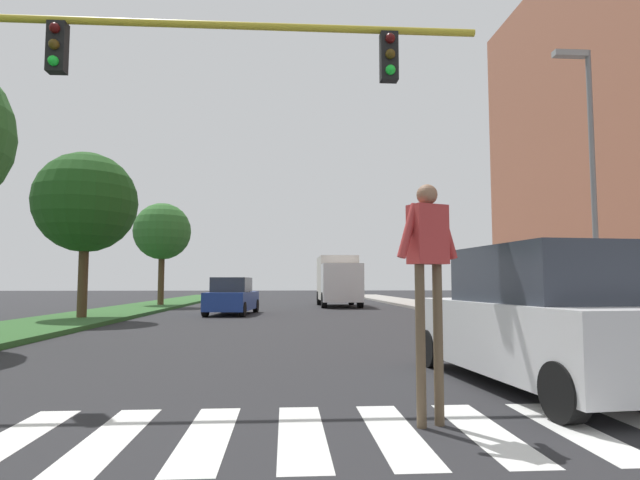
{
  "coord_description": "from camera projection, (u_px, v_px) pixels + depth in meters",
  "views": [
    {
      "loc": [
        -0.16,
        2.01,
        1.46
      ],
      "look_at": [
        0.7,
        15.14,
        2.53
      ],
      "focal_mm": 29.55,
      "sensor_mm": 36.0,
      "label": 1
    }
  ],
  "objects": [
    {
      "name": "median_strip",
      "position": [
        120.0,
        312.0,
        25.22
      ],
      "size": [
        3.59,
        64.0,
        0.15
      ],
      "primitive_type": "cube",
      "color": "#2D5B28",
      "rests_on": "ground_plane"
    },
    {
      "name": "sedan_midblock",
      "position": [
        232.0,
        297.0,
        24.14
      ],
      "size": [
        2.25,
        4.54,
        1.69
      ],
      "color": "navy",
      "rests_on": "ground_plane"
    },
    {
      "name": "sidewalk_right",
      "position": [
        456.0,
        310.0,
        26.3
      ],
      "size": [
        3.0,
        64.0,
        0.15
      ],
      "primitive_type": "cube",
      "color": "#9E9991",
      "rests_on": "ground_plane"
    },
    {
      "name": "tree_distant",
      "position": [
        162.0,
        232.0,
        31.7
      ],
      "size": [
        3.4,
        3.4,
        6.1
      ],
      "color": "#4C3823",
      "rests_on": "median_strip"
    },
    {
      "name": "ground_plane",
      "position": [
        288.0,
        310.0,
        27.73
      ],
      "size": [
        140.0,
        140.0,
        0.0
      ],
      "primitive_type": "plane",
      "color": "#262628"
    },
    {
      "name": "crosswalk",
      "position": [
        302.0,
        434.0,
        5.05
      ],
      "size": [
        7.65,
        2.2,
        0.01
      ],
      "color": "silver",
      "rests_on": "ground_plane"
    },
    {
      "name": "pedestrian_performer",
      "position": [
        428.0,
        263.0,
        5.47
      ],
      "size": [
        0.73,
        0.36,
        2.49
      ],
      "color": "brown",
      "rests_on": "ground_plane"
    },
    {
      "name": "street_lamp_right",
      "position": [
        589.0,
        163.0,
        13.83
      ],
      "size": [
        1.02,
        0.24,
        7.5
      ],
      "color": "slate",
      "rests_on": "sidewalk_right"
    },
    {
      "name": "tree_far",
      "position": [
        86.0,
        203.0,
        20.27
      ],
      "size": [
        3.86,
        3.86,
        6.33
      ],
      "color": "#4C3823",
      "rests_on": "median_strip"
    },
    {
      "name": "suv_crossing",
      "position": [
        540.0,
        320.0,
        7.42
      ],
      "size": [
        2.38,
        4.77,
        1.97
      ],
      "color": "silver",
      "rests_on": "ground_plane"
    },
    {
      "name": "traffic_light_gantry",
      "position": [
        56.0,
        92.0,
        8.11
      ],
      "size": [
        9.57,
        0.3,
        6.0
      ],
      "color": "gold",
      "rests_on": "median_strip"
    },
    {
      "name": "truck_box_delivery",
      "position": [
        338.0,
        280.0,
        32.58
      ],
      "size": [
        2.4,
        6.2,
        3.1
      ],
      "color": "silver",
      "rests_on": "ground_plane"
    }
  ]
}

